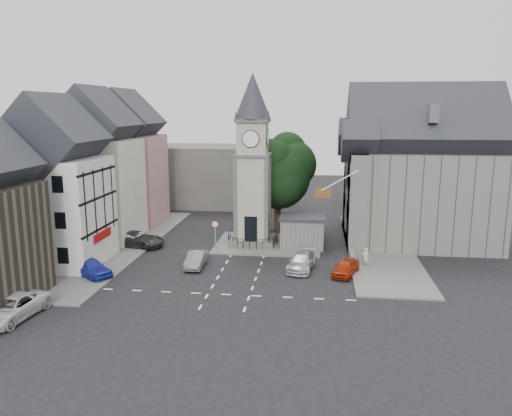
# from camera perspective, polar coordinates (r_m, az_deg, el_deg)

# --- Properties ---
(ground) EXTENTS (120.00, 120.00, 0.00)m
(ground) POSITION_cam_1_polar(r_m,az_deg,el_deg) (41.22, -1.79, -7.12)
(ground) COLOR black
(ground) RESTS_ON ground
(pavement_west) EXTENTS (6.00, 30.00, 0.14)m
(pavement_west) POSITION_cam_1_polar(r_m,az_deg,el_deg) (50.03, -15.05, -4.08)
(pavement_west) COLOR #595651
(pavement_west) RESTS_ON ground
(pavement_east) EXTENTS (6.00, 26.00, 0.14)m
(pavement_east) POSITION_cam_1_polar(r_m,az_deg,el_deg) (48.77, 13.81, -4.42)
(pavement_east) COLOR #595651
(pavement_east) RESTS_ON ground
(central_island) EXTENTS (10.00, 8.00, 0.16)m
(central_island) POSITION_cam_1_polar(r_m,az_deg,el_deg) (48.61, 1.40, -4.12)
(central_island) COLOR #595651
(central_island) RESTS_ON ground
(road_markings) EXTENTS (20.00, 8.00, 0.01)m
(road_markings) POSITION_cam_1_polar(r_m,az_deg,el_deg) (36.11, -3.13, -9.86)
(road_markings) COLOR silver
(road_markings) RESTS_ON ground
(clock_tower) EXTENTS (4.86, 4.86, 16.25)m
(clock_tower) POSITION_cam_1_polar(r_m,az_deg,el_deg) (47.26, -0.37, 5.37)
(clock_tower) COLOR #4C4944
(clock_tower) RESTS_ON ground
(stone_shelter) EXTENTS (4.30, 3.30, 3.08)m
(stone_shelter) POSITION_cam_1_polar(r_m,az_deg,el_deg) (47.56, 5.31, -2.69)
(stone_shelter) COLOR slate
(stone_shelter) RESTS_ON ground
(town_tree) EXTENTS (7.20, 7.20, 10.80)m
(town_tree) POSITION_cam_1_polar(r_m,az_deg,el_deg) (52.13, 2.52, 4.66)
(town_tree) COLOR black
(town_tree) RESTS_ON ground
(warning_sign_post) EXTENTS (0.70, 0.19, 2.85)m
(warning_sign_post) POSITION_cam_1_polar(r_m,az_deg,el_deg) (46.35, -4.70, -2.44)
(warning_sign_post) COLOR black
(warning_sign_post) RESTS_ON ground
(terrace_pink) EXTENTS (8.10, 7.60, 12.80)m
(terrace_pink) POSITION_cam_1_polar(r_m,az_deg,el_deg) (59.06, -14.48, 4.72)
(terrace_pink) COLOR tan
(terrace_pink) RESTS_ON ground
(terrace_cream) EXTENTS (8.10, 7.60, 12.80)m
(terrace_cream) POSITION_cam_1_polar(r_m,az_deg,el_deg) (51.75, -17.69, 3.64)
(terrace_cream) COLOR beige
(terrace_cream) RESTS_ON ground
(terrace_tudor) EXTENTS (8.10, 7.60, 12.00)m
(terrace_tudor) POSITION_cam_1_polar(r_m,az_deg,el_deg) (44.74, -21.87, 1.70)
(terrace_tudor) COLOR silver
(terrace_tudor) RESTS_ON ground
(backdrop_west) EXTENTS (20.00, 10.00, 8.00)m
(backdrop_west) POSITION_cam_1_polar(r_m,az_deg,el_deg) (69.61, -8.10, 3.79)
(backdrop_west) COLOR #4C4944
(backdrop_west) RESTS_ON ground
(east_building) EXTENTS (14.40, 11.40, 12.60)m
(east_building) POSITION_cam_1_polar(r_m,az_deg,el_deg) (50.99, 17.77, 3.17)
(east_building) COLOR slate
(east_building) RESTS_ON ground
(east_boundary_wall) EXTENTS (0.40, 16.00, 0.90)m
(east_boundary_wall) POSITION_cam_1_polar(r_m,az_deg,el_deg) (50.34, 10.40, -3.33)
(east_boundary_wall) COLOR slate
(east_boundary_wall) RESTS_ON ground
(flagpole) EXTENTS (3.68, 0.10, 2.74)m
(flagpole) POSITION_cam_1_polar(r_m,az_deg,el_deg) (43.10, 9.56, 3.12)
(flagpole) COLOR white
(flagpole) RESTS_ON ground
(car_west_blue) EXTENTS (4.57, 3.86, 1.48)m
(car_west_blue) POSITION_cam_1_polar(r_m,az_deg,el_deg) (41.61, -18.40, -6.47)
(car_west_blue) COLOR #1D299F
(car_west_blue) RESTS_ON ground
(car_west_silver) EXTENTS (4.31, 2.50, 1.34)m
(car_west_silver) POSITION_cam_1_polar(r_m,az_deg,el_deg) (49.40, -14.06, -3.50)
(car_west_silver) COLOR #A7A9AF
(car_west_silver) RESTS_ON ground
(car_west_grey) EXTENTS (5.72, 3.52, 1.48)m
(car_west_grey) POSITION_cam_1_polar(r_m,az_deg,el_deg) (49.08, -13.47, -3.49)
(car_west_grey) COLOR #2A292C
(car_west_grey) RESTS_ON ground
(car_island_silver) EXTENTS (1.50, 3.99, 1.30)m
(car_island_silver) POSITION_cam_1_polar(r_m,az_deg,el_deg) (42.21, -6.85, -5.82)
(car_island_silver) COLOR gray
(car_island_silver) RESTS_ON ground
(car_island_east) EXTENTS (2.58, 4.88, 1.35)m
(car_island_east) POSITION_cam_1_polar(r_m,az_deg,el_deg) (41.37, 5.23, -6.11)
(car_island_east) COLOR #B5B8BD
(car_island_east) RESTS_ON ground
(car_east_red) EXTENTS (2.67, 4.02, 1.27)m
(car_east_red) POSITION_cam_1_polar(r_m,az_deg,el_deg) (40.54, 10.22, -6.68)
(car_east_red) COLOR #9B2308
(car_east_red) RESTS_ON ground
(van_sw_white) EXTENTS (3.02, 5.59, 1.49)m
(van_sw_white) POSITION_cam_1_polar(r_m,az_deg,el_deg) (35.43, -26.18, -10.22)
(van_sw_white) COLOR silver
(van_sw_white) RESTS_ON ground
(pedestrian) EXTENTS (0.62, 0.42, 1.68)m
(pedestrian) POSITION_cam_1_polar(r_m,az_deg,el_deg) (42.64, 12.42, -5.57)
(pedestrian) COLOR beige
(pedestrian) RESTS_ON ground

